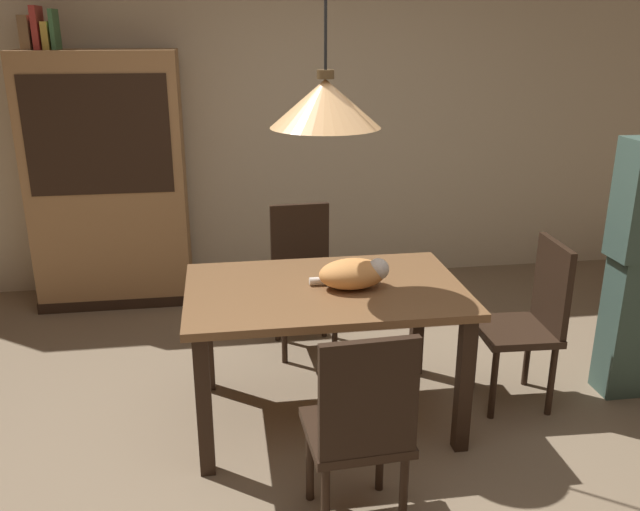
# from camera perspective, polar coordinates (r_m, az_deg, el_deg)

# --- Properties ---
(ground) EXTENTS (10.00, 10.00, 0.00)m
(ground) POSITION_cam_1_polar(r_m,az_deg,el_deg) (3.30, 1.90, -17.97)
(ground) COLOR #847056
(back_wall) EXTENTS (6.40, 0.10, 2.90)m
(back_wall) POSITION_cam_1_polar(r_m,az_deg,el_deg) (5.29, -3.28, 13.18)
(back_wall) COLOR beige
(back_wall) RESTS_ON ground
(dining_table) EXTENTS (1.40, 0.90, 0.75)m
(dining_table) POSITION_cam_1_polar(r_m,az_deg,el_deg) (3.38, 0.42, -4.33)
(dining_table) COLOR brown
(dining_table) RESTS_ON ground
(chair_far_back) EXTENTS (0.42, 0.42, 0.93)m
(chair_far_back) POSITION_cam_1_polar(r_m,az_deg,el_deg) (4.23, -1.50, -1.37)
(chair_far_back) COLOR black
(chair_far_back) RESTS_ON ground
(chair_near_front) EXTENTS (0.42, 0.42, 0.93)m
(chair_near_front) POSITION_cam_1_polar(r_m,az_deg,el_deg) (2.68, 3.56, -14.43)
(chair_near_front) COLOR black
(chair_near_front) RESTS_ON ground
(chair_right_side) EXTENTS (0.42, 0.42, 0.93)m
(chair_right_side) POSITION_cam_1_polar(r_m,az_deg,el_deg) (3.76, 17.73, -5.04)
(chair_right_side) COLOR black
(chair_right_side) RESTS_ON ground
(cat_sleeping) EXTENTS (0.39, 0.23, 0.16)m
(cat_sleeping) POSITION_cam_1_polar(r_m,az_deg,el_deg) (3.31, 3.00, -1.56)
(cat_sleeping) COLOR #E59951
(cat_sleeping) RESTS_ON dining_table
(pendant_lamp) EXTENTS (0.52, 0.52, 1.30)m
(pendant_lamp) POSITION_cam_1_polar(r_m,az_deg,el_deg) (3.12, 0.47, 13.05)
(pendant_lamp) COLOR #E0A86B
(hutch_bookcase) EXTENTS (1.12, 0.45, 1.85)m
(hutch_bookcase) POSITION_cam_1_polar(r_m,az_deg,el_deg) (5.10, -17.76, 5.69)
(hutch_bookcase) COLOR #A87A4C
(hutch_bookcase) RESTS_ON ground
(book_brown_thick) EXTENTS (0.06, 0.24, 0.22)m
(book_brown_thick) POSITION_cam_1_polar(r_m,az_deg,el_deg) (5.06, -23.91, 17.20)
(book_brown_thick) COLOR brown
(book_brown_thick) RESTS_ON hutch_bookcase
(book_red_tall) EXTENTS (0.04, 0.22, 0.28)m
(book_red_tall) POSITION_cam_1_polar(r_m,az_deg,el_deg) (5.05, -23.19, 17.63)
(book_red_tall) COLOR #B73833
(book_red_tall) RESTS_ON hutch_bookcase
(book_yellow_short) EXTENTS (0.04, 0.20, 0.18)m
(book_yellow_short) POSITION_cam_1_polar(r_m,az_deg,el_deg) (5.03, -22.46, 17.14)
(book_yellow_short) COLOR gold
(book_yellow_short) RESTS_ON hutch_bookcase
(book_green_slim) EXTENTS (0.03, 0.20, 0.26)m
(book_green_slim) POSITION_cam_1_polar(r_m,az_deg,el_deg) (5.02, -21.93, 17.67)
(book_green_slim) COLOR #427A4C
(book_green_slim) RESTS_ON hutch_bookcase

